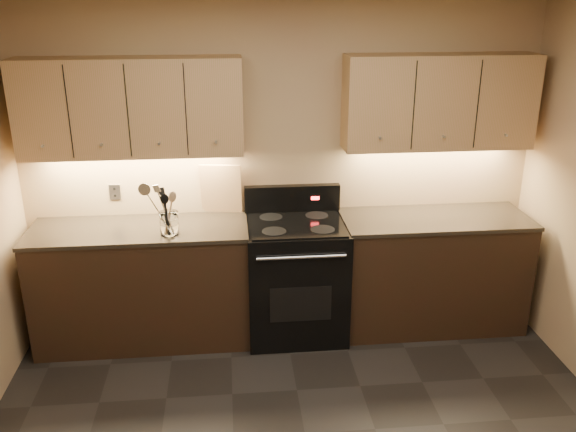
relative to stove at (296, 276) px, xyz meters
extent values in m
cube|color=tan|center=(-0.08, 0.32, 0.82)|extent=(4.00, 0.04, 2.60)
cube|color=black|center=(-1.18, 0.02, -0.03)|extent=(1.60, 0.60, 0.90)
cube|color=#342C21|center=(-1.18, 0.02, 0.44)|extent=(1.62, 0.62, 0.03)
cube|color=black|center=(1.10, 0.02, -0.03)|extent=(1.44, 0.60, 0.90)
cube|color=#342C21|center=(1.10, 0.02, 0.44)|extent=(1.46, 0.62, 0.03)
cube|color=black|center=(0.00, -0.01, -0.02)|extent=(0.76, 0.65, 0.92)
cube|color=black|center=(0.00, -0.01, 0.45)|extent=(0.70, 0.60, 0.01)
cube|color=black|center=(0.00, 0.28, 0.55)|extent=(0.76, 0.07, 0.22)
cube|color=red|center=(0.18, 0.24, 0.56)|extent=(0.06, 0.00, 0.03)
cylinder|color=silver|center=(0.00, -0.35, 0.32)|extent=(0.65, 0.02, 0.02)
cube|color=black|center=(0.00, -0.33, -0.07)|extent=(0.46, 0.00, 0.28)
cylinder|color=black|center=(-0.18, -0.16, 0.45)|extent=(0.18, 0.18, 0.00)
cylinder|color=black|center=(0.18, -0.16, 0.45)|extent=(0.18, 0.18, 0.00)
cylinder|color=black|center=(-0.18, 0.14, 0.45)|extent=(0.18, 0.18, 0.00)
cylinder|color=black|center=(0.18, 0.14, 0.45)|extent=(0.18, 0.18, 0.00)
cube|color=tan|center=(-1.18, 0.17, 1.32)|extent=(1.60, 0.30, 0.70)
cube|color=tan|center=(1.10, 0.17, 1.32)|extent=(1.44, 0.30, 0.70)
cube|color=#B2B5BA|center=(-1.38, 0.31, 0.64)|extent=(0.08, 0.01, 0.12)
cylinder|color=white|center=(-0.94, -0.13, 0.54)|extent=(0.15, 0.15, 0.17)
cylinder|color=white|center=(-0.94, -0.13, 0.46)|extent=(0.13, 0.13, 0.02)
cube|color=tan|center=(-0.56, 0.28, 0.65)|extent=(0.33, 0.13, 0.40)
camera|label=1|loc=(-0.49, -4.28, 2.11)|focal=38.00mm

